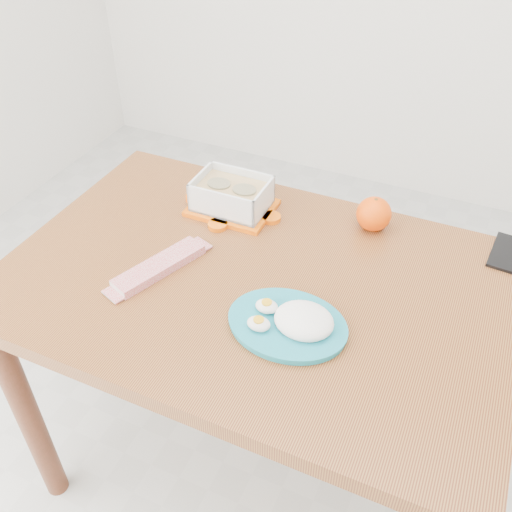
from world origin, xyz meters
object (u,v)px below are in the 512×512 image
at_px(food_container, 232,196).
at_px(rice_plate, 293,321).
at_px(orange_fruit, 374,214).
at_px(smartphone, 507,253).
at_px(dining_table, 256,312).

xyz_separation_m(food_container, rice_plate, (0.29, -0.32, -0.02)).
height_order(food_container, rice_plate, food_container).
xyz_separation_m(food_container, orange_fruit, (0.35, 0.07, -0.00)).
bearing_deg(food_container, orange_fruit, 11.12).
bearing_deg(smartphone, food_container, -166.38).
height_order(rice_plate, smartphone, rice_plate).
height_order(dining_table, smartphone, smartphone).
relative_size(orange_fruit, smartphone, 0.61).
xyz_separation_m(dining_table, rice_plate, (0.13, -0.11, 0.13)).
bearing_deg(orange_fruit, rice_plate, -97.88).
xyz_separation_m(orange_fruit, smartphone, (0.31, 0.03, -0.04)).
distance_m(food_container, rice_plate, 0.44).
bearing_deg(rice_plate, orange_fruit, 81.72).
distance_m(orange_fruit, smartphone, 0.32).
distance_m(food_container, smartphone, 0.67).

